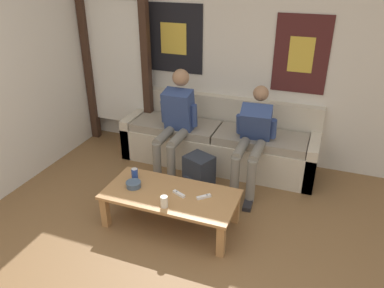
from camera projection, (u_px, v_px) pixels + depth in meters
name	position (u px, v px, depth m)	size (l,w,h in m)	color
wall_back	(242.00, 61.00, 4.61)	(10.00, 0.07, 2.55)	silver
door_frame	(116.00, 60.00, 4.99)	(1.00, 0.10, 2.15)	#382319
couch	(219.00, 142.00, 4.80)	(2.45, 0.70, 0.82)	beige
coffee_table	(171.00, 198.00, 3.65)	(1.30, 0.62, 0.36)	#B27F4C
person_seated_adult	(176.00, 120.00, 4.45)	(0.47, 0.84, 1.25)	gray
person_seated_teen	(253.00, 136.00, 4.20)	(0.47, 0.95, 1.12)	gray
backpack	(198.00, 175.00, 4.23)	(0.36, 0.36, 0.44)	#282D38
ceramic_bowl	(133.00, 184.00, 3.71)	(0.15, 0.15, 0.06)	#475B75
pillar_candle	(164.00, 202.00, 3.41)	(0.07, 0.07, 0.12)	silver
drink_can_blue	(135.00, 174.00, 3.83)	(0.07, 0.07, 0.12)	#28479E
game_controller_near_left	(179.00, 194.00, 3.60)	(0.15, 0.09, 0.03)	white
game_controller_near_right	(204.00, 197.00, 3.55)	(0.13, 0.12, 0.03)	white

